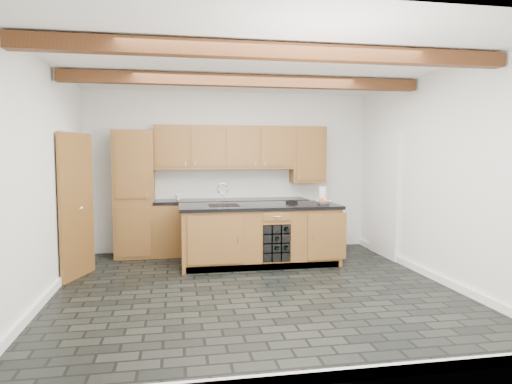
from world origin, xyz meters
TOP-DOWN VIEW (x-y plane):
  - ground at (0.00, 0.00)m, footprint 5.00×5.00m
  - room_shell at (-0.09, 0.53)m, footprint 5.01×5.00m
  - back_cabinetry at (-0.38, 2.24)m, footprint 3.65×0.62m
  - island at (0.31, 1.28)m, footprint 2.48×0.96m
  - faucet at (-0.25, 1.33)m, footprint 0.45×0.40m
  - kitchen_scale at (0.85, 1.40)m, footprint 0.18×0.13m
  - fruit_bowl at (1.30, 1.19)m, footprint 0.25×0.25m
  - fruit_cluster at (1.30, 1.19)m, footprint 0.16×0.17m
  - paper_towel at (1.42, 1.57)m, footprint 0.13×0.13m
  - mug at (-0.93, 2.24)m, footprint 0.12×0.12m

SIDE VIEW (x-z plane):
  - ground at x=0.00m, z-range 0.00..0.00m
  - island at x=0.31m, z-range 0.00..0.93m
  - kitchen_scale at x=0.85m, z-range 0.93..0.98m
  - fruit_bowl at x=1.30m, z-range 0.93..0.99m
  - faucet at x=-0.25m, z-range 0.79..1.14m
  - back_cabinetry at x=-0.38m, z-range -0.12..2.08m
  - mug at x=-0.93m, z-range 0.93..1.03m
  - fruit_cluster at x=1.30m, z-range 0.96..1.03m
  - paper_towel at x=1.42m, z-range 0.93..1.18m
  - room_shell at x=-0.09m, z-range -0.97..4.03m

